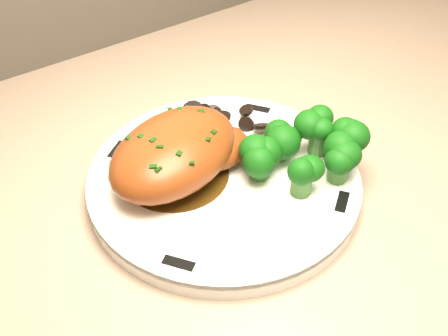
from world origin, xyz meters
TOP-DOWN VIEW (x-y plane):
  - plate at (-0.35, 1.63)m, footprint 0.30×0.30m
  - rim_accent_0 at (-0.25, 1.71)m, footprint 0.03×0.03m
  - rim_accent_1 at (-0.43, 1.73)m, footprint 0.03×0.03m
  - rim_accent_2 at (-0.45, 1.56)m, footprint 0.03×0.03m
  - rim_accent_3 at (-0.28, 1.53)m, footprint 0.03×0.03m
  - gravy_pool at (-0.40, 1.66)m, footprint 0.11×0.11m
  - chicken_breast at (-0.39, 1.66)m, footprint 0.18×0.15m
  - mushroom_pile at (-0.31, 1.70)m, footprint 0.10×0.08m
  - broccoli_florets at (-0.28, 1.59)m, footprint 0.13×0.09m

SIDE VIEW (x-z plane):
  - plate at x=-0.35m, z-range 0.92..0.93m
  - rim_accent_0 at x=-0.25m, z-range 0.93..0.94m
  - rim_accent_1 at x=-0.43m, z-range 0.93..0.94m
  - rim_accent_2 at x=-0.45m, z-range 0.93..0.94m
  - rim_accent_3 at x=-0.28m, z-range 0.93..0.94m
  - gravy_pool at x=-0.40m, z-range 0.93..0.94m
  - mushroom_pile at x=-0.31m, z-range 0.93..0.95m
  - broccoli_florets at x=-0.28m, z-range 0.94..0.99m
  - chicken_breast at x=-0.39m, z-range 0.93..0.99m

